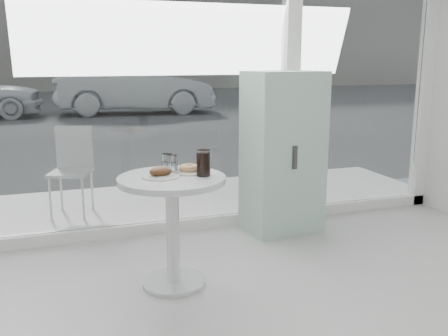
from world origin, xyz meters
name	(u,v)px	position (x,y,z in m)	size (l,w,h in m)	color
storefront	(205,38)	(0.07, 3.00, 1.71)	(5.00, 0.14, 3.00)	white
main_table	(172,208)	(-0.50, 1.90, 0.55)	(0.72, 0.72, 0.77)	silver
patio_deck	(178,202)	(0.00, 3.80, 0.03)	(5.60, 1.60, 0.05)	silver
street	(91,105)	(0.00, 16.00, 0.00)	(40.00, 24.00, 0.00)	#313131
far_building	(71,6)	(0.00, 25.00, 4.00)	(40.00, 2.00, 8.00)	gray
mint_cabinet	(283,153)	(0.70, 2.70, 0.72)	(0.71, 0.52, 1.43)	#87AC97
patio_chair	(72,165)	(-1.08, 3.68, 0.53)	(0.47, 0.47, 0.84)	silver
car_silver	(135,88)	(1.04, 13.02, 0.72)	(1.52, 4.36, 1.44)	#989B9F
plate_fritter	(161,173)	(-0.57, 1.91, 0.80)	(0.25, 0.25, 0.07)	silver
plate_donut	(189,170)	(-0.36, 1.98, 0.79)	(0.23, 0.23, 0.06)	silver
water_tumbler_a	(172,165)	(-0.46, 2.03, 0.82)	(0.07, 0.07, 0.12)	white
water_tumbler_b	(167,163)	(-0.49, 2.08, 0.82)	(0.08, 0.08, 0.12)	white
cola_glass	(203,163)	(-0.29, 1.86, 0.86)	(0.09, 0.09, 0.18)	white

